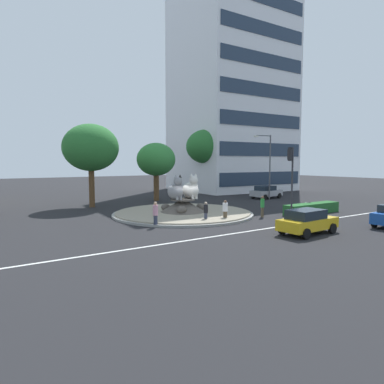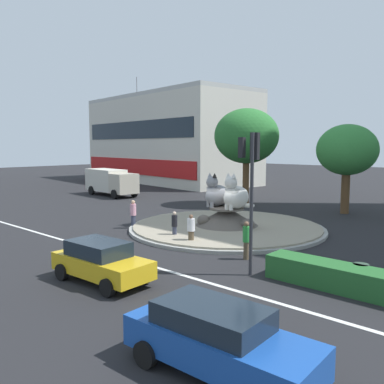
# 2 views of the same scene
# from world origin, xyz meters

# --- Properties ---
(ground_plane) EXTENTS (160.00, 160.00, 0.00)m
(ground_plane) POSITION_xyz_m (0.00, 0.00, 0.00)
(ground_plane) COLOR black
(lane_centreline) EXTENTS (112.00, 0.20, 0.01)m
(lane_centreline) POSITION_xyz_m (0.00, -8.26, 0.00)
(lane_centreline) COLOR silver
(lane_centreline) RESTS_ON ground
(roundabout_island) EXTENTS (11.89, 11.89, 1.37)m
(roundabout_island) POSITION_xyz_m (-0.00, -0.00, 0.35)
(roundabout_island) COLOR gray
(roundabout_island) RESTS_ON ground
(cat_statue_grey) EXTENTS (1.38, 2.07, 2.10)m
(cat_statue_grey) POSITION_xyz_m (-0.74, -0.07, 2.14)
(cat_statue_grey) COLOR gray
(cat_statue_grey) RESTS_ON roundabout_island
(cat_statue_white) EXTENTS (1.47, 2.22, 2.18)m
(cat_statue_white) POSITION_xyz_m (0.74, -0.14, 2.16)
(cat_statue_white) COLOR silver
(cat_statue_white) RESTS_ON roundabout_island
(traffic_light_mast) EXTENTS (0.71, 0.61, 5.63)m
(traffic_light_mast) POSITION_xyz_m (6.03, -6.37, 4.10)
(traffic_light_mast) COLOR #2D2D33
(traffic_light_mast) RESTS_ON ground
(office_tower) EXTENTS (16.58, 15.04, 33.54)m
(office_tower) POSITION_xyz_m (20.61, 18.36, 16.77)
(office_tower) COLOR silver
(office_tower) RESTS_ON ground
(clipped_hedge_strip) EXTENTS (6.05, 1.20, 0.90)m
(clipped_hedge_strip) POSITION_xyz_m (9.71, -5.66, 0.45)
(clipped_hedge_strip) COLOR #235B28
(clipped_hedge_strip) RESTS_ON ground
(broadleaf_tree_behind_island) EXTENTS (5.45, 5.45, 8.22)m
(broadleaf_tree_behind_island) POSITION_xyz_m (-4.96, 9.19, 5.87)
(broadleaf_tree_behind_island) COLOR brown
(broadleaf_tree_behind_island) RESTS_ON ground
(second_tree_near_tower) EXTENTS (4.46, 4.46, 6.70)m
(second_tree_near_tower) POSITION_xyz_m (3.03, 10.73, 4.75)
(second_tree_near_tower) COLOR brown
(second_tree_near_tower) RESTS_ON ground
(third_tree_left) EXTENTS (5.64, 5.64, 9.06)m
(third_tree_left) POSITION_xyz_m (13.06, 14.80, 6.63)
(third_tree_left) COLOR brown
(third_tree_left) RESTS_ON ground
(streetlight_arm) EXTENTS (2.26, 0.58, 7.66)m
(streetlight_arm) POSITION_xyz_m (14.58, 4.28, 4.44)
(streetlight_arm) COLOR #4C4C51
(streetlight_arm) RESTS_ON ground
(pedestrian_pink_shirt) EXTENTS (0.37, 0.37, 1.76)m
(pedestrian_pink_shirt) POSITION_xyz_m (-4.48, -3.63, 0.93)
(pedestrian_pink_shirt) COLOR #33384C
(pedestrian_pink_shirt) RESTS_ON ground
(pedestrian_green_shirt) EXTENTS (0.32, 0.32, 1.74)m
(pedestrian_green_shirt) POSITION_xyz_m (4.69, -4.69, 0.94)
(pedestrian_green_shirt) COLOR brown
(pedestrian_green_shirt) RESTS_ON ground
(pedestrian_black_shirt) EXTENTS (0.32, 0.32, 1.54)m
(pedestrian_black_shirt) POSITION_xyz_m (-0.50, -4.03, 0.81)
(pedestrian_black_shirt) COLOR #33384C
(pedestrian_black_shirt) RESTS_ON ground
(pedestrian_white_shirt) EXTENTS (0.40, 0.40, 1.61)m
(pedestrian_white_shirt) POSITION_xyz_m (1.06, -4.39, 0.83)
(pedestrian_white_shirt) COLOR brown
(pedestrian_white_shirt) RESTS_ON ground
(sedan_on_far_lane) EXTENTS (4.17, 2.31, 1.56)m
(sedan_on_far_lane) POSITION_xyz_m (15.44, 5.38, 0.82)
(sedan_on_far_lane) COLOR #99999E
(sedan_on_far_lane) RESTS_ON ground
(hatchback_near_shophouse) EXTENTS (4.20, 2.10, 1.55)m
(hatchback_near_shophouse) POSITION_xyz_m (2.37, -10.88, 0.81)
(hatchback_near_shophouse) COLOR gold
(hatchback_near_shophouse) RESTS_ON ground
(litter_bin) EXTENTS (0.56, 0.56, 0.90)m
(litter_bin) POSITION_xyz_m (9.91, -5.04, 0.45)
(litter_bin) COLOR #2D4233
(litter_bin) RESTS_ON ground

